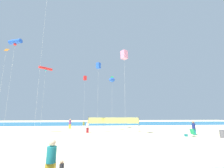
# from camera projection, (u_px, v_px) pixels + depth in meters

# --- Properties ---
(ground_plane) EXTENTS (120.00, 120.00, 0.00)m
(ground_plane) POSITION_uv_depth(u_px,v_px,m) (116.00, 143.00, 14.52)
(ground_plane) COLOR beige
(ocean_band) EXTENTS (120.00, 20.00, 0.01)m
(ocean_band) POSITION_uv_depth(u_px,v_px,m) (103.00, 123.00, 47.04)
(ocean_band) COLOR #1E6B99
(ocean_band) RESTS_ON ground
(mother_figure) EXTENTS (0.38, 0.38, 1.66)m
(mother_figure) POSITION_uv_depth(u_px,v_px,m) (51.00, 159.00, 6.06)
(mother_figure) COLOR gold
(mother_figure) RESTS_ON ground
(beachgoer_olive_shirt) EXTENTS (0.35, 0.35, 1.54)m
(beachgoer_olive_shirt) POSITION_uv_depth(u_px,v_px,m) (84.00, 125.00, 28.65)
(beachgoer_olive_shirt) COLOR white
(beachgoer_olive_shirt) RESTS_ON ground
(beachgoer_white_shirt) EXTENTS (0.37, 0.37, 1.63)m
(beachgoer_white_shirt) POSITION_uv_depth(u_px,v_px,m) (88.00, 127.00, 22.70)
(beachgoer_white_shirt) COLOR maroon
(beachgoer_white_shirt) RESTS_ON ground
(beachgoer_navy_shirt) EXTENTS (0.41, 0.41, 1.81)m
(beachgoer_navy_shirt) POSITION_uv_depth(u_px,v_px,m) (194.00, 127.00, 20.26)
(beachgoer_navy_shirt) COLOR #19727A
(beachgoer_navy_shirt) RESTS_ON ground
(beachgoer_plum_shirt) EXTENTS (0.42, 0.42, 1.86)m
(beachgoer_plum_shirt) POSITION_uv_depth(u_px,v_px,m) (70.00, 123.00, 29.52)
(beachgoer_plum_shirt) COLOR gold
(beachgoer_plum_shirt) RESTS_ON ground
(folding_beach_chair) EXTENTS (0.52, 0.65, 0.89)m
(folding_beach_chair) POSITION_uv_depth(u_px,v_px,m) (193.00, 133.00, 18.75)
(folding_beach_chair) COLOR #1E8C4C
(folding_beach_chair) RESTS_ON ground
(trash_barrel) EXTENTS (0.53, 0.53, 0.91)m
(trash_barrel) POSITION_uv_depth(u_px,v_px,m) (222.00, 134.00, 17.61)
(trash_barrel) COLOR #595960
(trash_barrel) RESTS_ON ground
(volleyball_net) EXTENTS (8.13, 0.89, 2.40)m
(volleyball_net) POSITION_uv_depth(u_px,v_px,m) (113.00, 121.00, 24.24)
(volleyball_net) COLOR #4C4C51
(volleyball_net) RESTS_ON ground
(beach_handbag) EXTENTS (0.37, 0.18, 0.30)m
(beach_handbag) POSITION_uv_depth(u_px,v_px,m) (186.00, 135.00, 18.69)
(beach_handbag) COLOR #19727A
(beach_handbag) RESTS_ON ground
(kite_red_box) EXTENTS (0.78, 0.78, 11.06)m
(kite_red_box) POSITION_uv_depth(u_px,v_px,m) (85.00, 78.00, 33.44)
(kite_red_box) COLOR silver
(kite_red_box) RESTS_ON ground
(kite_pink_box) EXTENTS (1.00, 1.00, 11.39)m
(kite_pink_box) POSITION_uv_depth(u_px,v_px,m) (124.00, 55.00, 21.05)
(kite_pink_box) COLOR silver
(kite_pink_box) RESTS_ON ground
(kite_orange_diamond) EXTENTS (0.64, 0.64, 10.82)m
(kite_orange_diamond) POSITION_uv_depth(u_px,v_px,m) (6.00, 51.00, 18.86)
(kite_orange_diamond) COLOR silver
(kite_orange_diamond) RESTS_ON ground
(kite_blue_inflatable) EXTENTS (1.85, 2.78, 10.02)m
(kite_blue_inflatable) POSITION_uv_depth(u_px,v_px,m) (112.00, 80.00, 29.55)
(kite_blue_inflatable) COLOR silver
(kite_blue_inflatable) RESTS_ON ground
(kite_blue_box) EXTENTS (0.82, 0.82, 11.17)m
(kite_blue_box) POSITION_uv_depth(u_px,v_px,m) (98.00, 66.00, 25.35)
(kite_blue_box) COLOR silver
(kite_blue_box) RESTS_ON ground
(kite_blue_tube) EXTENTS (2.06, 1.27, 13.41)m
(kite_blue_tube) POSITION_uv_depth(u_px,v_px,m) (15.00, 42.00, 22.07)
(kite_blue_tube) COLOR silver
(kite_blue_tube) RESTS_ON ground
(kite_red_tube) EXTENTS (1.90, 1.78, 10.39)m
(kite_red_tube) POSITION_uv_depth(u_px,v_px,m) (46.00, 69.00, 25.13)
(kite_red_tube) COLOR silver
(kite_red_tube) RESTS_ON ground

